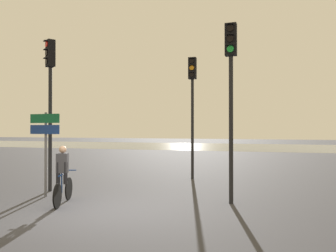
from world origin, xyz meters
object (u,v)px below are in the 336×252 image
at_px(traffic_light_center, 192,95).
at_px(cyclist, 63,175).
at_px(direction_sign_post, 45,138).
at_px(traffic_light_near_right, 231,80).
at_px(traffic_light_near_left, 50,87).

distance_m(traffic_light_center, cyclist, 6.65).
height_order(direction_sign_post, cyclist, direction_sign_post).
distance_m(traffic_light_near_right, cyclist, 5.38).
bearing_deg(traffic_light_near_left, traffic_light_near_right, -145.73).
bearing_deg(traffic_light_center, traffic_light_near_right, 115.40).
xyz_separation_m(traffic_light_near_right, direction_sign_post, (-5.60, -0.64, -1.68)).
bearing_deg(direction_sign_post, cyclist, 150.86).
height_order(traffic_light_near_left, cyclist, traffic_light_near_left).
relative_size(traffic_light_center, cyclist, 3.09).
distance_m(traffic_light_near_right, direction_sign_post, 5.88).
xyz_separation_m(traffic_light_center, traffic_light_near_right, (1.96, -4.15, -0.02)).
bearing_deg(traffic_light_near_right, cyclist, 19.58).
relative_size(traffic_light_near_left, direction_sign_post, 1.95).
bearing_deg(traffic_light_near_right, traffic_light_center, -62.57).
xyz_separation_m(traffic_light_near_left, direction_sign_post, (0.42, -0.82, -1.70)).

